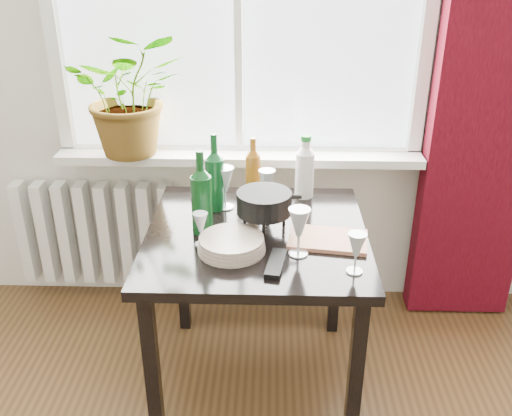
{
  "coord_description": "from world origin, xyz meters",
  "views": [
    {
      "loc": [
        0.16,
        -0.39,
        1.79
      ],
      "look_at": [
        0.1,
        1.55,
        0.84
      ],
      "focal_mm": 40.0,
      "sensor_mm": 36.0,
      "label": 1
    }
  ],
  "objects_px": {
    "wineglass_front_right": "(299,231)",
    "wineglass_far_right": "(356,253)",
    "wine_bottle_right": "(215,172)",
    "cutting_board": "(328,239)",
    "table": "(256,252)",
    "wineglass_back_left": "(225,187)",
    "potted_plant": "(131,94)",
    "bottle_amber": "(253,166)",
    "wine_bottle_left": "(201,192)",
    "cleaning_bottle": "(305,166)",
    "fondue_pot": "(264,212)",
    "wineglass_front_left": "(201,229)",
    "tv_remote": "(276,263)",
    "wineglass_back_center": "(267,188)",
    "plate_stack": "(232,244)",
    "radiator": "(96,233)"
  },
  "relations": [
    {
      "from": "wineglass_front_right",
      "to": "wineglass_far_right",
      "type": "height_order",
      "value": "wineglass_front_right"
    },
    {
      "from": "wine_bottle_right",
      "to": "cutting_board",
      "type": "height_order",
      "value": "wine_bottle_right"
    },
    {
      "from": "table",
      "to": "wineglass_back_left",
      "type": "relative_size",
      "value": 4.58
    },
    {
      "from": "wineglass_front_right",
      "to": "potted_plant",
      "type": "bearing_deg",
      "value": 135.08
    },
    {
      "from": "potted_plant",
      "to": "bottle_amber",
      "type": "height_order",
      "value": "potted_plant"
    },
    {
      "from": "potted_plant",
      "to": "cutting_board",
      "type": "relative_size",
      "value": 1.95
    },
    {
      "from": "bottle_amber",
      "to": "wineglass_front_right",
      "type": "height_order",
      "value": "bottle_amber"
    },
    {
      "from": "wine_bottle_left",
      "to": "wine_bottle_right",
      "type": "height_order",
      "value": "wine_bottle_left"
    },
    {
      "from": "potted_plant",
      "to": "cleaning_bottle",
      "type": "bearing_deg",
      "value": -16.75
    },
    {
      "from": "wineglass_back_left",
      "to": "fondue_pot",
      "type": "xyz_separation_m",
      "value": [
        0.17,
        -0.2,
        -0.01
      ]
    },
    {
      "from": "table",
      "to": "wineglass_far_right",
      "type": "distance_m",
      "value": 0.47
    },
    {
      "from": "wineglass_front_left",
      "to": "tv_remote",
      "type": "relative_size",
      "value": 0.73
    },
    {
      "from": "table",
      "to": "wineglass_front_left",
      "type": "xyz_separation_m",
      "value": [
        -0.2,
        -0.11,
        0.16
      ]
    },
    {
      "from": "wine_bottle_left",
      "to": "tv_remote",
      "type": "height_order",
      "value": "wine_bottle_left"
    },
    {
      "from": "potted_plant",
      "to": "wine_bottle_right",
      "type": "relative_size",
      "value": 1.72
    },
    {
      "from": "cleaning_bottle",
      "to": "wineglass_back_center",
      "type": "height_order",
      "value": "cleaning_bottle"
    },
    {
      "from": "cleaning_bottle",
      "to": "wineglass_far_right",
      "type": "height_order",
      "value": "cleaning_bottle"
    },
    {
      "from": "wineglass_front_left",
      "to": "cleaning_bottle",
      "type": "bearing_deg",
      "value": 48.12
    },
    {
      "from": "wineglass_back_left",
      "to": "cutting_board",
      "type": "relative_size",
      "value": 0.64
    },
    {
      "from": "wineglass_back_left",
      "to": "wine_bottle_right",
      "type": "bearing_deg",
      "value": -166.05
    },
    {
      "from": "wineglass_front_right",
      "to": "wineglass_back_left",
      "type": "distance_m",
      "value": 0.48
    },
    {
      "from": "wine_bottle_right",
      "to": "bottle_amber",
      "type": "height_order",
      "value": "wine_bottle_right"
    },
    {
      "from": "wine_bottle_right",
      "to": "cutting_board",
      "type": "relative_size",
      "value": 1.14
    },
    {
      "from": "table",
      "to": "plate_stack",
      "type": "distance_m",
      "value": 0.21
    },
    {
      "from": "radiator",
      "to": "cleaning_bottle",
      "type": "bearing_deg",
      "value": -15.66
    },
    {
      "from": "potted_plant",
      "to": "tv_remote",
      "type": "distance_m",
      "value": 1.12
    },
    {
      "from": "radiator",
      "to": "wineglass_front_left",
      "type": "height_order",
      "value": "wineglass_front_left"
    },
    {
      "from": "radiator",
      "to": "wineglass_far_right",
      "type": "height_order",
      "value": "wineglass_far_right"
    },
    {
      "from": "radiator",
      "to": "tv_remote",
      "type": "bearing_deg",
      "value": -43.49
    },
    {
      "from": "wineglass_front_left",
      "to": "tv_remote",
      "type": "height_order",
      "value": "wineglass_front_left"
    },
    {
      "from": "wine_bottle_right",
      "to": "wineglass_front_left",
      "type": "relative_size",
      "value": 2.49
    },
    {
      "from": "table",
      "to": "wineglass_front_right",
      "type": "bearing_deg",
      "value": -46.97
    },
    {
      "from": "wine_bottle_right",
      "to": "bottle_amber",
      "type": "xyz_separation_m",
      "value": [
        0.15,
        0.15,
        -0.03
      ]
    },
    {
      "from": "fondue_pot",
      "to": "cutting_board",
      "type": "relative_size",
      "value": 0.83
    },
    {
      "from": "cleaning_bottle",
      "to": "fondue_pot",
      "type": "bearing_deg",
      "value": -117.39
    },
    {
      "from": "cleaning_bottle",
      "to": "plate_stack",
      "type": "xyz_separation_m",
      "value": [
        -0.28,
        -0.48,
        -0.11
      ]
    },
    {
      "from": "table",
      "to": "plate_stack",
      "type": "xyz_separation_m",
      "value": [
        -0.09,
        -0.15,
        0.12
      ]
    },
    {
      "from": "wineglass_back_left",
      "to": "tv_remote",
      "type": "height_order",
      "value": "wineglass_back_left"
    },
    {
      "from": "wineglass_front_right",
      "to": "wineglass_front_left",
      "type": "relative_size",
      "value": 1.4
    },
    {
      "from": "potted_plant",
      "to": "wineglass_back_center",
      "type": "relative_size",
      "value": 3.38
    },
    {
      "from": "wine_bottle_left",
      "to": "wineglass_back_center",
      "type": "relative_size",
      "value": 2.01
    },
    {
      "from": "bottle_amber",
      "to": "wineglass_far_right",
      "type": "height_order",
      "value": "bottle_amber"
    },
    {
      "from": "wineglass_far_right",
      "to": "fondue_pot",
      "type": "distance_m",
      "value": 0.43
    },
    {
      "from": "wineglass_back_center",
      "to": "fondue_pot",
      "type": "relative_size",
      "value": 0.7
    },
    {
      "from": "cutting_board",
      "to": "tv_remote",
      "type": "bearing_deg",
      "value": -137.05
    },
    {
      "from": "wineglass_front_left",
      "to": "tv_remote",
      "type": "xyz_separation_m",
      "value": [
        0.28,
        -0.14,
        -0.06
      ]
    },
    {
      "from": "wine_bottle_right",
      "to": "bottle_amber",
      "type": "relative_size",
      "value": 1.24
    },
    {
      "from": "table",
      "to": "plate_stack",
      "type": "bearing_deg",
      "value": -120.12
    },
    {
      "from": "wineglass_front_right",
      "to": "cutting_board",
      "type": "relative_size",
      "value": 0.64
    },
    {
      "from": "cleaning_bottle",
      "to": "wineglass_far_right",
      "type": "distance_m",
      "value": 0.64
    }
  ]
}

